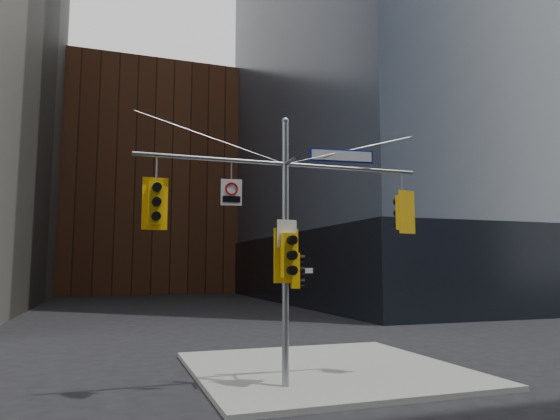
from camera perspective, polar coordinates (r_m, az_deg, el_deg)
ground at (r=11.90m, az=4.09°, el=-22.21°), size 160.00×160.00×0.00m
sidewalk_corner at (r=16.23m, az=5.18°, el=-17.65°), size 8.00×8.00×0.15m
podium_ne at (r=53.50m, az=18.67°, el=-6.36°), size 36.40×36.40×6.00m
brick_midrise at (r=69.55m, az=-14.89°, el=2.68°), size 26.00×20.00×28.00m
signal_assembly at (r=13.36m, az=0.63°, el=-1.38°), size 8.00×0.80×7.30m
traffic_light_west_arm at (r=12.71m, az=-14.03°, el=0.81°), size 0.63×0.50×1.32m
traffic_light_east_arm at (r=15.00m, az=13.84°, el=-0.27°), size 0.59×0.54×1.25m
traffic_light_pole_side at (r=13.42m, az=1.93°, el=-6.93°), size 0.41×0.35×0.95m
traffic_light_pole_front at (r=13.06m, az=1.02°, el=-5.21°), size 0.69×0.55×1.44m
street_sign_blade at (r=14.31m, az=7.07°, el=6.17°), size 1.89×0.25×0.37m
regulatory_sign_arm at (r=13.02m, az=-5.57°, el=2.13°), size 0.55×0.10×0.69m
regulatory_sign_pole at (r=13.23m, az=0.79°, el=-2.80°), size 0.56×0.09×0.74m
street_blade_ew at (r=13.48m, az=2.44°, el=-6.94°), size 0.70×0.11×0.14m
street_blade_ns at (r=13.75m, az=-0.00°, el=-7.62°), size 0.05×0.83×0.17m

